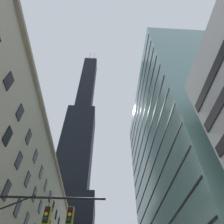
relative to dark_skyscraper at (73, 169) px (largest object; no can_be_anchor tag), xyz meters
name	(u,v)px	position (x,y,z in m)	size (l,w,h in m)	color
dark_skyscraper	(73,169)	(0.00, 0.00, 0.00)	(23.91, 23.91, 186.74)	black
glass_office_midrise	(185,162)	(34.44, -49.01, -27.51)	(18.20, 42.58, 55.92)	gray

